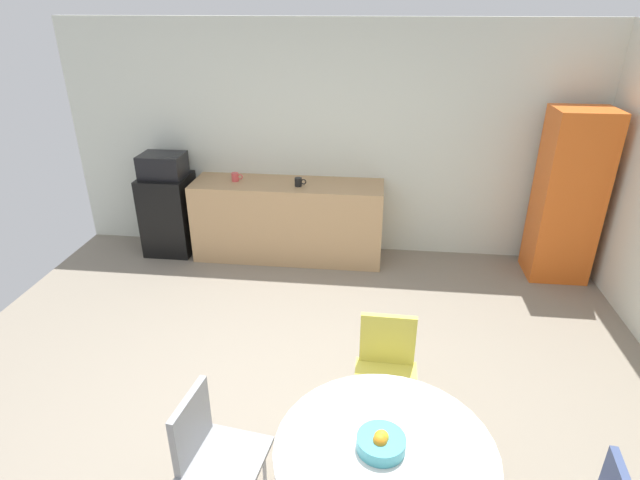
{
  "coord_description": "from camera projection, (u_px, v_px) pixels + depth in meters",
  "views": [
    {
      "loc": [
        0.57,
        -2.66,
        2.74
      ],
      "look_at": [
        0.13,
        1.11,
        0.95
      ],
      "focal_mm": 28.53,
      "sensor_mm": 36.0,
      "label": 1
    }
  ],
  "objects": [
    {
      "name": "round_table",
      "position": [
        384.0,
        469.0,
        2.54
      ],
      "size": [
        1.1,
        1.1,
        0.76
      ],
      "color": "silver",
      "rests_on": "ground_plane"
    },
    {
      "name": "mug_white",
      "position": [
        235.0,
        177.0,
        5.7
      ],
      "size": [
        0.13,
        0.08,
        0.09
      ],
      "color": "#D84C4C",
      "rests_on": "counter_block"
    },
    {
      "name": "microwave",
      "position": [
        163.0,
        165.0,
        5.73
      ],
      "size": [
        0.48,
        0.38,
        0.26
      ],
      "primitive_type": "cube",
      "color": "black",
      "rests_on": "mini_fridge"
    },
    {
      "name": "fruit_bowl",
      "position": [
        381.0,
        442.0,
        2.46
      ],
      "size": [
        0.24,
        0.24,
        0.11
      ],
      "color": "teal",
      "rests_on": "round_table"
    },
    {
      "name": "ground_plane",
      "position": [
        284.0,
        426.0,
        3.61
      ],
      "size": [
        6.0,
        6.0,
        0.0
      ],
      "primitive_type": "plane",
      "color": "gray"
    },
    {
      "name": "chair_gray",
      "position": [
        208.0,
        444.0,
        2.8
      ],
      "size": [
        0.48,
        0.48,
        0.83
      ],
      "color": "silver",
      "rests_on": "ground_plane"
    },
    {
      "name": "wall_back",
      "position": [
        328.0,
        141.0,
        5.75
      ],
      "size": [
        6.0,
        0.1,
        2.6
      ],
      "primitive_type": "cube",
      "color": "silver",
      "rests_on": "ground_plane"
    },
    {
      "name": "mini_fridge",
      "position": [
        169.0,
        214.0,
        5.99
      ],
      "size": [
        0.54,
        0.54,
        0.93
      ],
      "primitive_type": "cube",
      "color": "black",
      "rests_on": "ground_plane"
    },
    {
      "name": "counter_block",
      "position": [
        288.0,
        220.0,
        5.85
      ],
      "size": [
        2.14,
        0.6,
        0.9
      ],
      "primitive_type": "cube",
      "color": "tan",
      "rests_on": "ground_plane"
    },
    {
      "name": "mug_green",
      "position": [
        299.0,
        182.0,
        5.54
      ],
      "size": [
        0.13,
        0.08,
        0.09
      ],
      "color": "black",
      "rests_on": "counter_block"
    },
    {
      "name": "locker_cabinet",
      "position": [
        568.0,
        197.0,
        5.26
      ],
      "size": [
        0.6,
        0.5,
        1.81
      ],
      "primitive_type": "cube",
      "color": "orange",
      "rests_on": "ground_plane"
    },
    {
      "name": "chair_yellow",
      "position": [
        386.0,
        361.0,
        3.45
      ],
      "size": [
        0.43,
        0.43,
        0.83
      ],
      "color": "silver",
      "rests_on": "ground_plane"
    }
  ]
}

